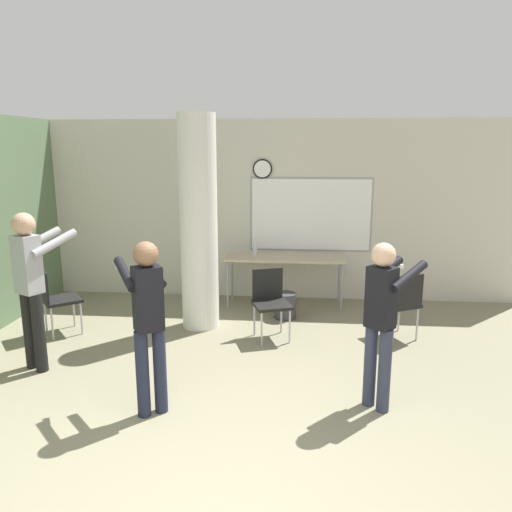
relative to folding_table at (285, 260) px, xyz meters
The scene contains 11 objects.
wall_back 0.88m from the folding_table, 120.87° to the left, with size 8.00×0.15×2.80m.
support_pillar 1.64m from the folding_table, 137.69° to the right, with size 0.49×0.49×2.80m.
folding_table is the anchor object (origin of this frame).
bottle_on_table 0.50m from the folding_table, 167.36° to the left, with size 0.06×0.06×0.26m.
waste_bin 0.79m from the folding_table, 86.89° to the right, with size 0.31×0.31×0.36m.
chair_table_front 1.35m from the folding_table, 95.89° to the right, with size 0.56×0.56×0.87m.
chair_mid_room 1.97m from the folding_table, 40.46° to the right, with size 0.59×0.59×0.87m.
chair_by_left_wall 3.25m from the folding_table, 152.86° to the right, with size 0.62×0.62×0.87m.
person_playing_side 3.16m from the folding_table, 72.08° to the right, with size 0.59×0.62×1.57m.
person_playing_front 3.47m from the folding_table, 108.52° to the right, with size 0.57×0.64×1.60m.
person_watching_back 3.61m from the folding_table, 136.42° to the right, with size 0.58×0.69×1.72m.
Camera 1 is at (0.52, -2.76, 2.39)m, focal length 35.00 mm.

